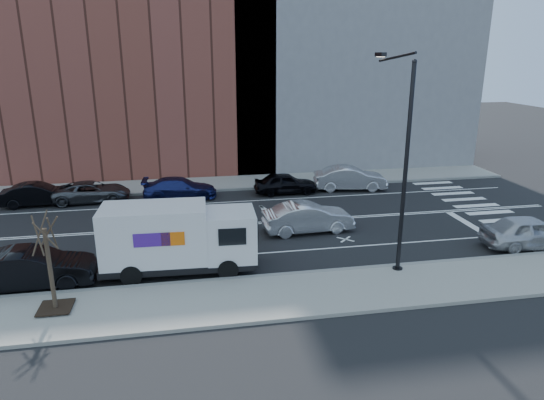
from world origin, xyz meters
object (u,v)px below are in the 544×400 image
object	(u,v)px
fedex_van	(178,237)
driving_sedan	(308,217)
near_parked_front	(530,232)
far_parked_b	(38,194)

from	to	relation	value
fedex_van	driving_sedan	bearing A→B (deg)	31.50
fedex_van	near_parked_front	world-z (taller)	fedex_van
fedex_van	far_parked_b	size ratio (longest dim) A/B	1.55
far_parked_b	near_parked_front	xyz separation A→B (m)	(25.81, -11.76, 0.09)
fedex_van	near_parked_front	size ratio (longest dim) A/B	1.43
near_parked_front	fedex_van	bearing A→B (deg)	93.00
far_parked_b	driving_sedan	distance (m)	17.33
driving_sedan	near_parked_front	xyz separation A→B (m)	(10.24, -4.14, 0.01)
driving_sedan	near_parked_front	distance (m)	11.05
far_parked_b	fedex_van	bearing A→B (deg)	-146.43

